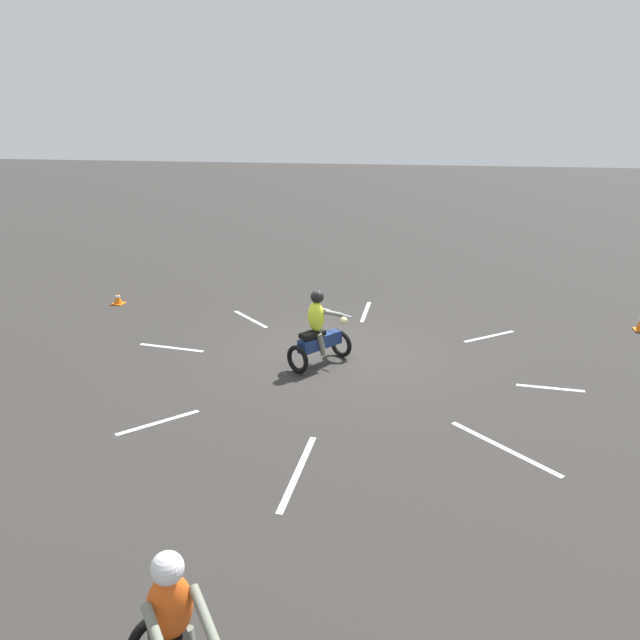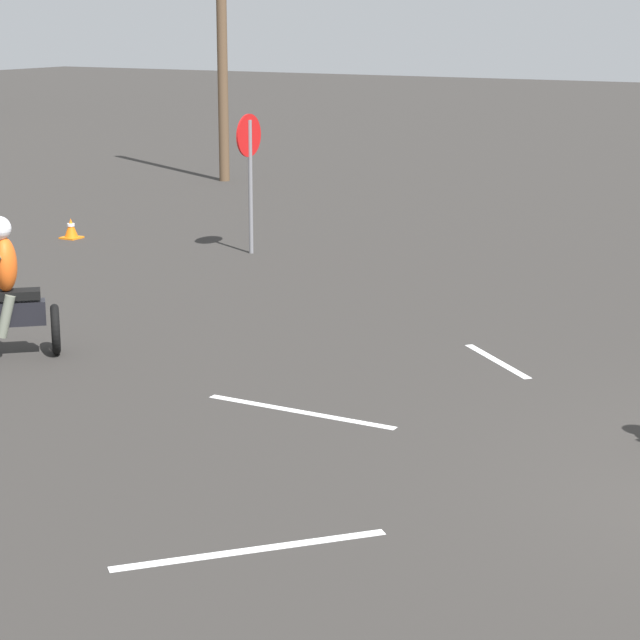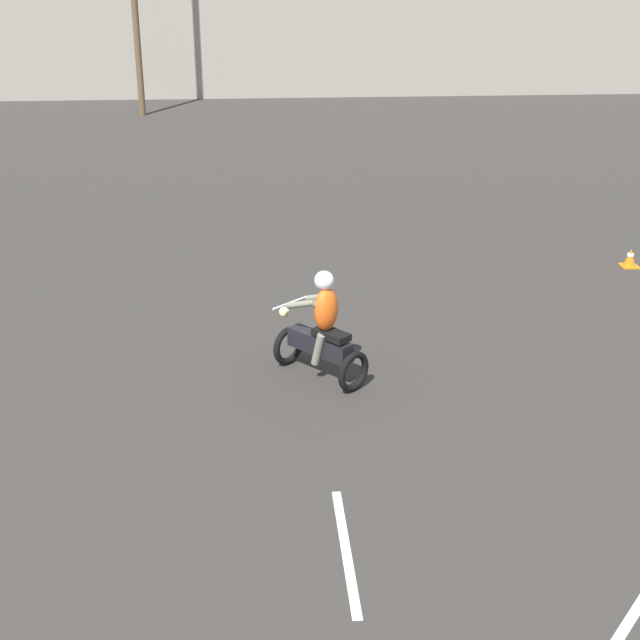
# 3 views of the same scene
# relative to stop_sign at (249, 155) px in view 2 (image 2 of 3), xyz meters

# --- Properties ---
(stop_sign) EXTENTS (0.70, 0.08, 2.30)m
(stop_sign) POSITION_rel_stop_sign_xyz_m (0.00, 0.00, 0.00)
(stop_sign) COLOR slate
(stop_sign) RESTS_ON ground
(traffic_cone_mid_left) EXTENTS (0.32, 0.32, 0.36)m
(traffic_cone_mid_left) POSITION_rel_stop_sign_xyz_m (-0.41, 3.51, -1.46)
(traffic_cone_mid_left) COLOR orange
(traffic_cone_mid_left) RESTS_ON ground
(lane_stripe_ne) EXTENTS (1.07, 1.19, 0.01)m
(lane_stripe_ne) POSITION_rel_stop_sign_xyz_m (-4.16, -6.03, -1.63)
(lane_stripe_ne) COLOR silver
(lane_stripe_ne) RESTS_ON ground
(lane_stripe_n) EXTENTS (0.11, 2.14, 0.01)m
(lane_stripe_n) POSITION_rel_stop_sign_xyz_m (-6.89, -5.00, -1.63)
(lane_stripe_n) COLOR silver
(lane_stripe_n) RESTS_ON ground
(lane_stripe_nw) EXTENTS (1.65, 1.50, 0.01)m
(lane_stripe_nw) POSITION_rel_stop_sign_xyz_m (-9.93, -6.36, -1.63)
(lane_stripe_nw) COLOR silver
(lane_stripe_nw) RESTS_ON ground
(utility_pole_near) EXTENTS (0.24, 0.24, 8.09)m
(utility_pole_near) POSITION_rel_stop_sign_xyz_m (7.35, 5.44, 2.41)
(utility_pole_near) COLOR brown
(utility_pole_near) RESTS_ON ground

